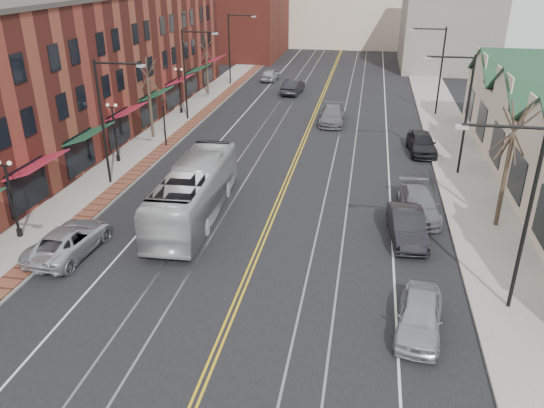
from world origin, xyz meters
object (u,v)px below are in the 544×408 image
at_px(parked_car_b, 407,226).
at_px(parked_car_c, 418,204).
at_px(parked_suv, 69,240).
at_px(parked_car_d, 422,143).
at_px(transit_bus, 194,192).
at_px(parked_car_a, 420,316).

height_order(parked_car_b, parked_car_c, parked_car_b).
relative_size(parked_suv, parked_car_d, 1.10).
distance_m(transit_bus, parked_suv, 7.23).
bearing_deg(parked_suv, parked_car_b, -161.36).
xyz_separation_m(transit_bus, parked_car_a, (12.00, -8.51, -0.84)).
distance_m(parked_suv, parked_car_a, 17.23).
height_order(parked_suv, parked_car_c, parked_car_c).
bearing_deg(parked_car_a, parked_car_c, 93.95).
relative_size(parked_car_a, parked_car_b, 0.89).
relative_size(parked_car_b, parked_car_c, 0.94).
bearing_deg(parked_car_d, transit_bus, -138.81).
relative_size(parked_suv, parked_car_c, 1.03).
bearing_deg(parked_suv, parked_car_d, -130.73).
xyz_separation_m(parked_car_a, parked_car_b, (-0.12, 7.87, 0.06)).
distance_m(transit_bus, parked_car_a, 14.73).
xyz_separation_m(parked_suv, parked_car_c, (17.60, 7.70, 0.01)).
height_order(parked_car_a, parked_car_d, parked_car_d).
bearing_deg(parked_car_c, transit_bus, -173.61).
bearing_deg(parked_car_a, parked_car_d, 93.23).
distance_m(parked_car_a, parked_car_b, 7.87).
bearing_deg(parked_car_a, parked_suv, 176.53).
relative_size(parked_car_a, parked_car_c, 0.84).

